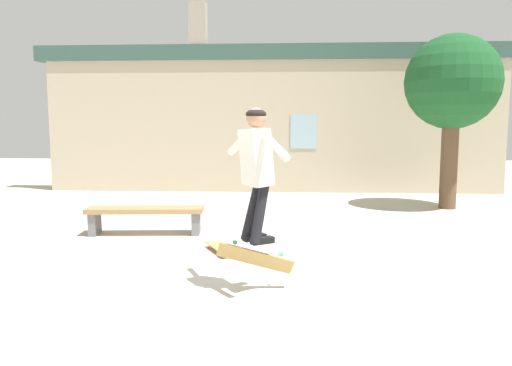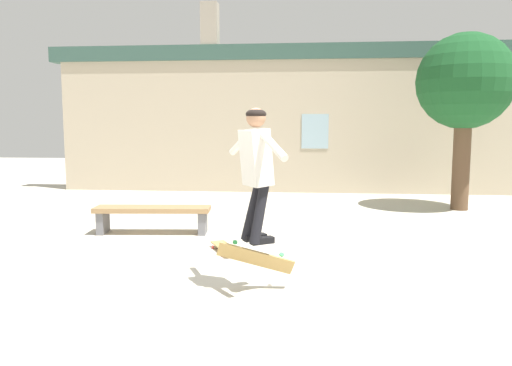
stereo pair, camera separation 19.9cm
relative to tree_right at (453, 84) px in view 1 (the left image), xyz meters
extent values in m
plane|color=beige|center=(-3.89, -5.38, -2.67)|extent=(40.00, 40.00, 0.00)
cube|color=#B7A88E|center=(-3.89, 2.50, -0.92)|extent=(12.16, 0.40, 3.50)
cube|color=#335147|center=(-3.89, 2.50, 1.04)|extent=(12.77, 0.52, 0.40)
cube|color=gray|center=(-5.87, 2.50, 1.79)|extent=(0.44, 0.44, 1.11)
cube|color=#99B7C6|center=(-3.06, 2.29, -1.03)|extent=(0.70, 0.02, 0.90)
cylinder|color=brown|center=(0.00, 0.00, -1.68)|extent=(0.36, 0.36, 1.97)
sphere|color=#194C23|center=(0.00, 0.00, 0.05)|extent=(2.00, 2.00, 2.00)
cube|color=#99754C|center=(-5.86, -2.93, -2.26)|extent=(1.96, 0.61, 0.08)
cube|color=slate|center=(-6.70, -3.00, -2.48)|extent=(0.15, 0.39, 0.37)
cube|color=slate|center=(-5.02, -2.85, -2.48)|extent=(0.15, 0.39, 0.37)
cube|color=silver|center=(-3.85, -5.66, -1.19)|extent=(0.42, 0.43, 0.62)
sphere|color=#A37556|center=(-3.85, -5.66, -0.77)|extent=(0.29, 0.29, 0.21)
ellipsoid|color=black|center=(-3.85, -5.66, -0.73)|extent=(0.30, 0.30, 0.12)
cylinder|color=black|center=(-3.89, -5.58, -1.78)|extent=(0.30, 0.20, 0.69)
cube|color=black|center=(-3.87, -5.57, -2.09)|extent=(0.27, 0.22, 0.07)
cylinder|color=black|center=(-3.80, -5.73, -1.78)|extent=(0.26, 0.27, 0.69)
cube|color=black|center=(-3.78, -5.71, -2.09)|extent=(0.27, 0.22, 0.07)
cylinder|color=silver|center=(-4.05, -5.34, -1.05)|extent=(0.34, 0.47, 0.31)
cylinder|color=silver|center=(-3.65, -5.97, -1.05)|extent=(0.34, 0.47, 0.31)
cube|color=#AD894C|center=(-3.86, -5.60, -2.31)|extent=(0.88, 0.20, 0.41)
cylinder|color=green|center=(-3.57, -5.59, -2.27)|extent=(0.06, 0.06, 0.05)
cylinder|color=green|center=(-3.63, -5.48, -2.45)|extent=(0.06, 0.06, 0.05)
cylinder|color=green|center=(-4.08, -5.65, -2.13)|extent=(0.06, 0.06, 0.05)
cylinder|color=green|center=(-4.14, -5.54, -2.31)|extent=(0.06, 0.06, 0.05)
cube|color=#AD894C|center=(-4.46, -4.02, -2.60)|extent=(0.54, 0.79, 0.02)
cylinder|color=#DB3D33|center=(-4.25, -4.19, -2.64)|extent=(0.04, 0.06, 0.05)
cylinder|color=#DB3D33|center=(-4.45, -4.29, -2.64)|extent=(0.04, 0.06, 0.05)
cylinder|color=#DB3D33|center=(-4.46, -3.76, -2.64)|extent=(0.04, 0.06, 0.05)
cylinder|color=#DB3D33|center=(-4.67, -3.86, -2.64)|extent=(0.04, 0.06, 0.05)
camera|label=1|loc=(-3.53, -10.99, -0.83)|focal=35.00mm
camera|label=2|loc=(-3.33, -10.97, -0.83)|focal=35.00mm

